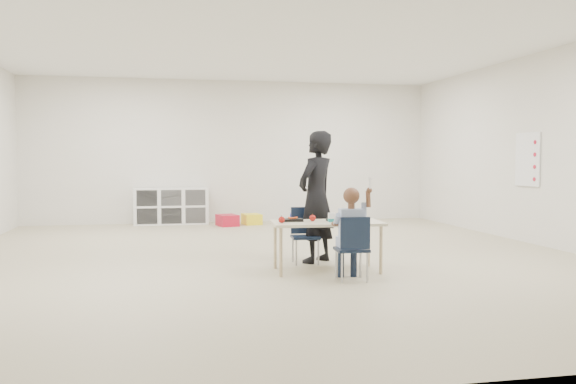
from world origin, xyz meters
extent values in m
plane|color=#C2B795|center=(0.00, 0.00, 0.00)|extent=(9.00, 9.00, 0.00)
plane|color=white|center=(0.00, 0.00, 2.80)|extent=(9.00, 9.00, 0.00)
cube|color=white|center=(0.00, 4.50, 1.40)|extent=(8.00, 0.02, 2.80)
cube|color=white|center=(0.00, -4.50, 1.40)|extent=(8.00, 0.02, 2.80)
cube|color=white|center=(4.00, 0.00, 1.40)|extent=(0.02, 9.00, 2.80)
cube|color=beige|center=(0.43, -1.05, 0.55)|extent=(1.25, 0.68, 0.03)
cube|color=black|center=(0.55, -1.03, 0.58)|extent=(0.23, 0.17, 0.03)
cube|color=black|center=(0.06, -0.95, 0.58)|extent=(0.23, 0.17, 0.03)
cube|color=white|center=(0.46, -1.15, 0.61)|extent=(0.07, 0.07, 0.10)
ellipsoid|color=#B6864A|center=(0.69, -1.16, 0.59)|extent=(0.09, 0.09, 0.07)
sphere|color=#9A140E|center=(0.28, -0.99, 0.60)|extent=(0.07, 0.07, 0.07)
sphere|color=#9A140E|center=(-0.09, -1.10, 0.60)|extent=(0.07, 0.07, 0.07)
cube|color=white|center=(-1.20, 4.28, 0.35)|extent=(1.40, 0.40, 0.70)
cube|color=white|center=(3.98, 0.60, 1.25)|extent=(0.02, 0.60, 0.80)
imported|color=black|center=(0.47, -0.44, 0.80)|extent=(0.69, 0.67, 1.59)
cube|color=red|center=(-0.18, 3.78, 0.11)|extent=(0.43, 0.50, 0.21)
cube|color=yellow|center=(0.31, 3.96, 0.10)|extent=(0.37, 0.45, 0.20)
cube|color=#182EB7|center=(1.21, 3.74, 0.11)|extent=(0.46, 0.54, 0.23)
camera|label=1|loc=(-1.36, -7.58, 1.26)|focal=38.00mm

